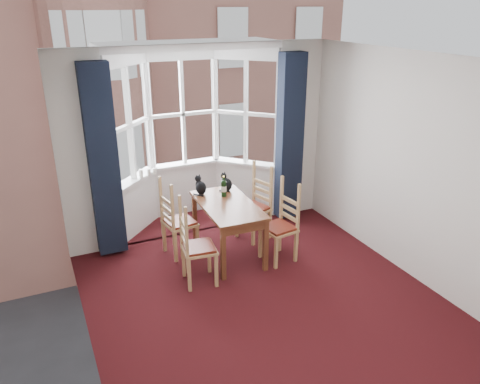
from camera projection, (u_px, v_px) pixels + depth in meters
floor at (270, 307)px, 5.48m from camera, size 4.50×4.50×0.00m
ceiling at (277, 60)px, 4.43m from camera, size 4.50×4.50×0.00m
wall_left at (76, 233)px, 4.18m from camera, size 0.00×4.50×4.50m
wall_right at (417, 170)px, 5.73m from camera, size 0.00×4.50×4.50m
wall_near at (437, 317)px, 3.06m from camera, size 4.00×0.00×4.00m
wall_back_pier_left at (83, 157)px, 6.20m from camera, size 0.70×0.12×2.80m
wall_back_pier_right at (297, 131)px, 7.49m from camera, size 0.70×0.12×2.80m
bay_window at (189, 135)px, 7.27m from camera, size 2.76×0.94×2.80m
curtain_left at (103, 163)px, 6.16m from camera, size 0.38×0.22×2.60m
curtain_right at (290, 138)px, 7.26m from camera, size 0.38×0.22×2.60m
dining_table at (228, 211)px, 6.39m from camera, size 0.74×1.32×0.77m
chair_left_near at (192, 250)px, 5.78m from camera, size 0.45×0.47×0.92m
chair_left_far at (174, 224)px, 6.44m from camera, size 0.46×0.47×0.92m
chair_right_near at (284, 227)px, 6.37m from camera, size 0.46×0.48×0.92m
chair_right_far at (258, 207)px, 6.98m from camera, size 0.51×0.52×0.92m
cat_left at (201, 187)px, 6.65m from camera, size 0.19×0.23×0.28m
cat_right at (227, 183)px, 6.79m from camera, size 0.20×0.23×0.27m
wine_bottle at (224, 187)px, 6.56m from camera, size 0.08×0.08×0.30m
candle_tall at (141, 174)px, 7.00m from camera, size 0.06×0.06×0.13m
candle_short at (149, 172)px, 7.07m from camera, size 0.06×0.06×0.11m
candle_extra at (154, 171)px, 7.13m from camera, size 0.05×0.05×0.10m
street at (64, 137)px, 34.87m from camera, size 80.00×80.00×0.00m
tenement_building at (86, 54)px, 16.67m from camera, size 18.40×7.80×15.20m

